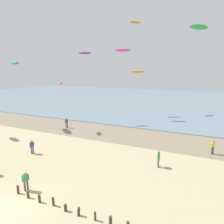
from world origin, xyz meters
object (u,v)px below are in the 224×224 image
kite_aloft_1 (199,27)px  kite_aloft_10 (123,50)px  person_nearest_camera (213,147)px  person_far_down_beach (32,146)px  kite_aloft_5 (135,22)px  person_mid_beach (158,159)px  kite_aloft_9 (15,63)px  kite_aloft_3 (60,83)px  kite_aloft_4 (138,72)px  kite_aloft_2 (85,53)px  person_trailing_behind (26,180)px  person_by_waterline (67,123)px

kite_aloft_1 → kite_aloft_10: (-13.82, 6.35, -2.03)m
person_nearest_camera → person_far_down_beach: same height
kite_aloft_5 → person_far_down_beach: bearing=-146.8°
kite_aloft_1 → kite_aloft_5: size_ratio=1.08×
person_mid_beach → person_far_down_beach: size_ratio=1.00×
kite_aloft_1 → kite_aloft_5: (-13.80, 13.59, 4.48)m
kite_aloft_9 → kite_aloft_3: bearing=45.6°
kite_aloft_3 → kite_aloft_4: (7.72, 16.08, 1.70)m
person_far_down_beach → kite_aloft_1: bearing=42.8°
kite_aloft_4 → kite_aloft_10: size_ratio=0.95×
kite_aloft_2 → kite_aloft_9: kite_aloft_2 is taller
kite_aloft_2 → person_trailing_behind: bearing=-96.4°
person_by_waterline → kite_aloft_1: kite_aloft_1 is taller
kite_aloft_5 → kite_aloft_9: kite_aloft_5 is taller
person_mid_beach → kite_aloft_3: 19.65m
person_mid_beach → kite_aloft_2: kite_aloft_2 is taller
kite_aloft_3 → kite_aloft_10: (5.65, 12.36, 5.84)m
person_trailing_behind → person_by_waterline: bearing=116.6°
person_trailing_behind → kite_aloft_10: kite_aloft_10 is taller
person_mid_beach → kite_aloft_3: (-17.20, 6.62, 6.81)m
kite_aloft_3 → kite_aloft_4: kite_aloft_4 is taller
kite_aloft_1 → kite_aloft_10: kite_aloft_1 is taller
kite_aloft_1 → kite_aloft_3: size_ratio=1.61×
kite_aloft_3 → kite_aloft_9: kite_aloft_9 is taller
kite_aloft_3 → kite_aloft_1: bearing=75.4°
kite_aloft_5 → kite_aloft_10: bearing=-141.3°
kite_aloft_1 → kite_aloft_9: 28.81m
person_nearest_camera → kite_aloft_1: (-2.89, 6.69, 14.68)m
kite_aloft_2 → kite_aloft_5: 15.93m
person_trailing_behind → kite_aloft_2: (-7.37, 21.62, 11.83)m
person_nearest_camera → kite_aloft_9: bearing=-178.8°
kite_aloft_3 → kite_aloft_9: bearing=-112.4°
person_far_down_beach → kite_aloft_4: kite_aloft_4 is taller
person_trailing_behind → kite_aloft_9: bearing=139.1°
person_by_waterline → kite_aloft_10: (5.88, 10.93, 12.65)m
kite_aloft_1 → kite_aloft_3: (-19.46, -6.01, -7.87)m
person_far_down_beach → person_trailing_behind: same height
person_trailing_behind → kite_aloft_2: 25.72m
kite_aloft_5 → person_nearest_camera: bearing=-101.8°
person_trailing_behind → kite_aloft_9: 23.58m
kite_aloft_4 → kite_aloft_9: bearing=18.2°
kite_aloft_2 → kite_aloft_3: (-0.78, -6.32, -5.02)m
kite_aloft_9 → kite_aloft_2: bearing=77.3°
kite_aloft_1 → kite_aloft_2: kite_aloft_1 is taller
person_by_waterline → kite_aloft_3: size_ratio=0.85×
person_mid_beach → kite_aloft_4: bearing=112.7°
person_mid_beach → person_trailing_behind: size_ratio=1.00×
person_nearest_camera → kite_aloft_5: 32.51m
person_by_waterline → person_far_down_beach: same height
person_nearest_camera → kite_aloft_9: size_ratio=0.49×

